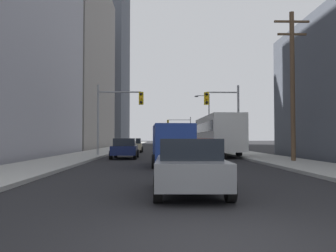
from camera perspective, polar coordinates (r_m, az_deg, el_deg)
name	(u,v)px	position (r m, az deg, el deg)	size (l,w,h in m)	color
ground_plane	(216,246)	(5.23, 7.99, -19.06)	(400.00, 400.00, 0.00)	black
sidewalk_left	(119,147)	(55.31, -8.08, -3.51)	(3.65, 160.00, 0.15)	#9E9E99
sidewalk_right	(209,147)	(55.52, 6.70, -3.51)	(3.65, 160.00, 0.15)	#9E9E99
city_bus	(217,134)	(30.88, 8.10, -1.27)	(2.67, 11.52, 3.40)	silver
cargo_van_blue	(172,143)	(19.12, 0.66, -2.76)	(2.20, 5.29, 2.26)	navy
sedan_grey	(189,166)	(9.64, 3.54, -6.56)	(1.95, 4.24, 1.52)	slate
sedan_navy	(125,148)	(26.35, -7.13, -3.66)	(1.95, 4.24, 1.52)	#141E4C
sedan_beige	(133,145)	(37.46, -5.71, -3.18)	(1.95, 4.25, 1.52)	#C6B793
traffic_signal_near_left	(118,108)	(29.20, -8.26, 2.94)	(3.87, 0.44, 6.00)	gray
traffic_signal_near_right	(224,109)	(29.50, 9.18, 2.81)	(2.98, 0.44, 6.00)	gray
traffic_signal_far_right	(180,126)	(72.98, 2.01, 0.00)	(5.06, 0.44, 6.00)	gray
utility_pole_right	(293,83)	(22.94, 19.83, 6.74)	(2.20, 0.28, 9.41)	brown
street_lamp_right	(207,116)	(47.07, 6.42, 1.61)	(2.07, 0.32, 7.50)	gray
building_left_mid_office	(58,61)	(59.78, -17.65, 10.17)	(14.69, 28.74, 28.12)	gray
building_left_far_tower	(85,38)	(96.77, -13.53, 13.92)	(21.77, 23.81, 56.02)	#4C515B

